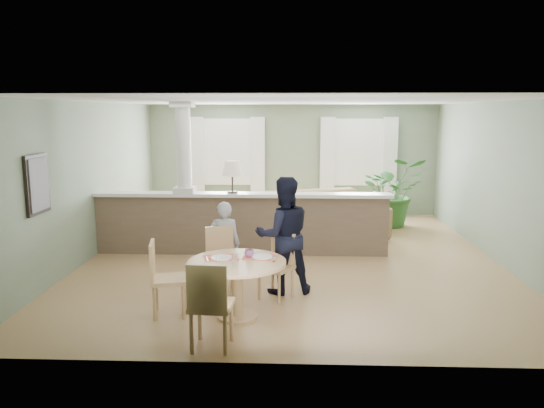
{
  "coord_description": "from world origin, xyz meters",
  "views": [
    {
      "loc": [
        0.02,
        -9.03,
        2.53
      ],
      "look_at": [
        -0.3,
        -1.0,
        1.12
      ],
      "focal_mm": 35.0,
      "sensor_mm": 36.0,
      "label": 1
    }
  ],
  "objects_px": {
    "dining_table": "(237,272)",
    "chair_far_man": "(279,262)",
    "houseplant": "(393,192)",
    "man_person": "(284,235)",
    "chair_side": "(163,275)",
    "sofa": "(306,216)",
    "chair_far_boy": "(221,257)",
    "child_person": "(224,244)",
    "chair_near": "(210,302)"
  },
  "relations": [
    {
      "from": "chair_far_boy",
      "to": "man_person",
      "type": "bearing_deg",
      "value": -17.5
    },
    {
      "from": "chair_near",
      "to": "houseplant",
      "type": "bearing_deg",
      "value": -111.71
    },
    {
      "from": "chair_far_boy",
      "to": "houseplant",
      "type": "bearing_deg",
      "value": 34.8
    },
    {
      "from": "child_person",
      "to": "houseplant",
      "type": "bearing_deg",
      "value": -128.32
    },
    {
      "from": "man_person",
      "to": "child_person",
      "type": "bearing_deg",
      "value": -26.92
    },
    {
      "from": "chair_side",
      "to": "child_person",
      "type": "relative_size",
      "value": 0.75
    },
    {
      "from": "man_person",
      "to": "chair_far_man",
      "type": "bearing_deg",
      "value": 59.25
    },
    {
      "from": "dining_table",
      "to": "chair_near",
      "type": "xyz_separation_m",
      "value": [
        -0.2,
        -0.93,
        -0.04
      ]
    },
    {
      "from": "dining_table",
      "to": "chair_far_man",
      "type": "relative_size",
      "value": 1.36
    },
    {
      "from": "chair_far_boy",
      "to": "man_person",
      "type": "relative_size",
      "value": 0.56
    },
    {
      "from": "chair_far_boy",
      "to": "chair_far_man",
      "type": "height_order",
      "value": "chair_far_boy"
    },
    {
      "from": "man_person",
      "to": "chair_near",
      "type": "bearing_deg",
      "value": 55.23
    },
    {
      "from": "chair_near",
      "to": "man_person",
      "type": "xyz_separation_m",
      "value": [
        0.75,
        1.9,
        0.28
      ]
    },
    {
      "from": "houseplant",
      "to": "chair_far_boy",
      "type": "height_order",
      "value": "houseplant"
    },
    {
      "from": "sofa",
      "to": "chair_far_boy",
      "type": "height_order",
      "value": "sofa"
    },
    {
      "from": "dining_table",
      "to": "chair_near",
      "type": "bearing_deg",
      "value": -101.87
    },
    {
      "from": "sofa",
      "to": "chair_far_man",
      "type": "distance_m",
      "value": 3.46
    },
    {
      "from": "houseplant",
      "to": "chair_far_man",
      "type": "bearing_deg",
      "value": -117.0
    },
    {
      "from": "dining_table",
      "to": "chair_far_boy",
      "type": "xyz_separation_m",
      "value": [
        -0.32,
        0.93,
        -0.07
      ]
    },
    {
      "from": "sofa",
      "to": "man_person",
      "type": "xyz_separation_m",
      "value": [
        -0.39,
        -3.23,
        0.36
      ]
    },
    {
      "from": "sofa",
      "to": "dining_table",
      "type": "relative_size",
      "value": 2.64
    },
    {
      "from": "houseplant",
      "to": "man_person",
      "type": "xyz_separation_m",
      "value": [
        -2.34,
        -4.52,
        0.05
      ]
    },
    {
      "from": "chair_far_man",
      "to": "child_person",
      "type": "relative_size",
      "value": 0.7
    },
    {
      "from": "dining_table",
      "to": "child_person",
      "type": "xyz_separation_m",
      "value": [
        -0.31,
        1.18,
        0.05
      ]
    },
    {
      "from": "sofa",
      "to": "child_person",
      "type": "height_order",
      "value": "child_person"
    },
    {
      "from": "houseplant",
      "to": "man_person",
      "type": "relative_size",
      "value": 0.94
    },
    {
      "from": "chair_side",
      "to": "man_person",
      "type": "xyz_separation_m",
      "value": [
        1.49,
        0.92,
        0.3
      ]
    },
    {
      "from": "sofa",
      "to": "chair_far_man",
      "type": "bearing_deg",
      "value": -116.05
    },
    {
      "from": "sofa",
      "to": "dining_table",
      "type": "height_order",
      "value": "sofa"
    },
    {
      "from": "chair_near",
      "to": "chair_far_man",
      "type": "bearing_deg",
      "value": -107.9
    },
    {
      "from": "houseplant",
      "to": "chair_near",
      "type": "xyz_separation_m",
      "value": [
        -3.09,
        -6.42,
        -0.23
      ]
    },
    {
      "from": "dining_table",
      "to": "chair_side",
      "type": "bearing_deg",
      "value": 177.13
    },
    {
      "from": "sofa",
      "to": "houseplant",
      "type": "relative_size",
      "value": 2.07
    },
    {
      "from": "houseplant",
      "to": "chair_near",
      "type": "distance_m",
      "value": 7.13
    },
    {
      "from": "dining_table",
      "to": "man_person",
      "type": "bearing_deg",
      "value": 60.43
    },
    {
      "from": "chair_far_man",
      "to": "child_person",
      "type": "distance_m",
      "value": 0.91
    },
    {
      "from": "sofa",
      "to": "houseplant",
      "type": "bearing_deg",
      "value": 14.86
    },
    {
      "from": "chair_far_boy",
      "to": "child_person",
      "type": "xyz_separation_m",
      "value": [
        0.01,
        0.25,
        0.12
      ]
    },
    {
      "from": "chair_near",
      "to": "man_person",
      "type": "relative_size",
      "value": 0.6
    },
    {
      "from": "houseplant",
      "to": "dining_table",
      "type": "height_order",
      "value": "houseplant"
    },
    {
      "from": "houseplant",
      "to": "child_person",
      "type": "xyz_separation_m",
      "value": [
        -3.2,
        -4.31,
        -0.14
      ]
    },
    {
      "from": "dining_table",
      "to": "chair_far_boy",
      "type": "bearing_deg",
      "value": 109.15
    },
    {
      "from": "chair_far_boy",
      "to": "chair_near",
      "type": "distance_m",
      "value": 1.87
    },
    {
      "from": "dining_table",
      "to": "chair_far_boy",
      "type": "height_order",
      "value": "chair_far_boy"
    },
    {
      "from": "child_person",
      "to": "man_person",
      "type": "relative_size",
      "value": 0.77
    },
    {
      "from": "houseplant",
      "to": "chair_side",
      "type": "distance_m",
      "value": 6.66
    },
    {
      "from": "chair_far_man",
      "to": "child_person",
      "type": "bearing_deg",
      "value": -175.0
    },
    {
      "from": "sofa",
      "to": "dining_table",
      "type": "distance_m",
      "value": 4.31
    },
    {
      "from": "chair_near",
      "to": "child_person",
      "type": "relative_size",
      "value": 0.78
    },
    {
      "from": "houseplant",
      "to": "chair_far_man",
      "type": "xyz_separation_m",
      "value": [
        -2.4,
        -4.72,
        -0.28
      ]
    }
  ]
}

